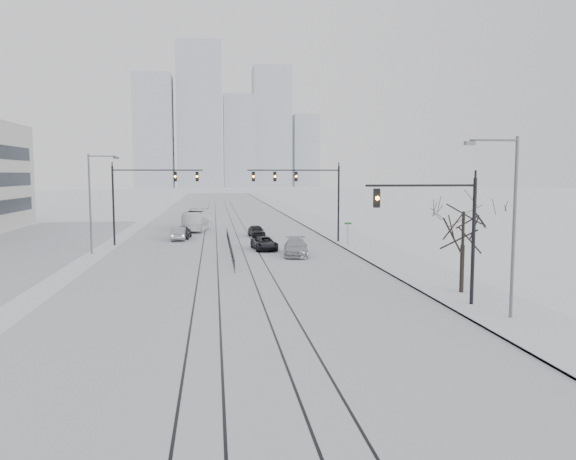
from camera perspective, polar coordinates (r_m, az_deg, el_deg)
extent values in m
plane|color=white|center=(23.56, -3.80, -12.10)|extent=(500.00, 500.00, 0.00)
cube|color=silver|center=(82.71, -6.52, 0.68)|extent=(22.00, 260.00, 0.02)
cube|color=silver|center=(84.03, 2.73, 0.84)|extent=(5.00, 260.00, 0.16)
cube|color=gray|center=(83.63, 1.07, 0.81)|extent=(0.10, 260.00, 0.12)
cube|color=silver|center=(60.74, -25.29, -1.64)|extent=(14.00, 60.00, 0.03)
cube|color=black|center=(62.81, -8.56, -0.92)|extent=(0.10, 180.00, 0.01)
cube|color=black|center=(62.80, -7.28, -0.90)|extent=(0.10, 180.00, 0.01)
cube|color=black|center=(62.85, -5.09, -0.87)|extent=(0.10, 180.00, 0.01)
cube|color=black|center=(62.92, -3.82, -0.86)|extent=(0.10, 180.00, 0.01)
cube|color=#ACB3BD|center=(284.55, -13.47, 9.64)|extent=(18.00, 18.00, 55.00)
cube|color=#ACB3BD|center=(291.88, -8.96, 11.30)|extent=(22.00, 22.00, 72.00)
cube|color=#ACB3BD|center=(299.16, -5.01, 8.90)|extent=(16.00, 16.00, 48.00)
cube|color=#ACB3BD|center=(308.99, -1.70, 10.30)|extent=(20.00, 20.00, 64.00)
cube|color=#ACB3BD|center=(318.82, 1.77, 8.00)|extent=(14.00, 14.00, 40.00)
cylinder|color=black|center=(31.79, 18.31, -1.26)|extent=(0.20, 0.20, 7.00)
cylinder|color=black|center=(30.38, 13.37, 4.43)|extent=(6.00, 0.12, 0.12)
cube|color=black|center=(29.63, 9.00, 3.22)|extent=(0.32, 0.24, 1.00)
sphere|color=orange|center=(29.50, 9.08, 3.21)|extent=(0.22, 0.22, 0.22)
cylinder|color=black|center=(58.91, 5.16, 2.57)|extent=(0.20, 0.20, 8.00)
cylinder|color=black|center=(57.97, 0.58, 6.10)|extent=(9.50, 0.12, 0.12)
cube|color=black|center=(57.53, -3.54, 5.45)|extent=(0.32, 0.24, 1.00)
sphere|color=orange|center=(57.39, -3.53, 5.45)|extent=(0.22, 0.22, 0.22)
cube|color=black|center=(57.72, -1.35, 5.46)|extent=(0.32, 0.24, 1.00)
sphere|color=orange|center=(57.58, -1.34, 5.46)|extent=(0.22, 0.22, 0.22)
cube|color=black|center=(58.00, 0.82, 5.46)|extent=(0.32, 0.24, 1.00)
sphere|color=orange|center=(57.86, 0.84, 5.46)|extent=(0.22, 0.22, 0.22)
cylinder|color=black|center=(59.34, -17.31, 2.36)|extent=(0.20, 0.20, 8.00)
cylinder|color=black|center=(58.65, -13.06, 5.95)|extent=(9.00, 0.12, 0.12)
cube|color=black|center=(58.41, -9.22, 5.39)|extent=(0.32, 0.24, 1.00)
sphere|color=orange|center=(58.27, -9.22, 5.39)|extent=(0.22, 0.22, 0.22)
cube|color=black|center=(58.51, -11.38, 5.35)|extent=(0.32, 0.24, 1.00)
sphere|color=orange|center=(58.37, -11.39, 5.35)|extent=(0.22, 0.22, 0.22)
cylinder|color=#595B60|center=(29.32, 21.97, 0.01)|extent=(0.16, 0.16, 9.00)
cylinder|color=#595B60|center=(28.67, 20.18, 8.57)|extent=(2.40, 0.10, 0.10)
cube|color=#595B60|center=(28.13, 17.98, 8.39)|extent=(0.50, 0.25, 0.18)
cylinder|color=#595B60|center=(53.61, -19.47, 2.49)|extent=(0.16, 0.16, 9.00)
cylinder|color=#595B60|center=(53.33, -18.35, 7.14)|extent=(2.40, 0.10, 0.10)
cube|color=#595B60|center=(53.12, -17.06, 7.02)|extent=(0.50, 0.25, 0.18)
cylinder|color=black|center=(35.09, 17.25, -3.90)|extent=(0.26, 0.26, 3.00)
cylinder|color=black|center=(34.79, 17.36, -0.24)|extent=(0.18, 0.18, 2.50)
cube|color=black|center=(52.78, -5.94, -1.13)|extent=(0.06, 24.00, 0.06)
cube|color=black|center=(52.82, -5.93, -1.56)|extent=(0.06, 24.00, 0.06)
cylinder|color=#595B60|center=(56.29, 6.10, -0.44)|extent=(0.06, 0.06, 2.40)
cube|color=#0C4C19|center=(56.18, 6.11, 0.67)|extent=(0.70, 0.04, 0.18)
imported|color=black|center=(63.79, -10.69, -0.21)|extent=(2.09, 4.43, 1.46)
imported|color=#95989C|center=(62.34, -11.05, -0.37)|extent=(1.58, 4.38, 1.44)
imported|color=black|center=(53.34, -2.42, -1.38)|extent=(2.52, 4.68, 1.25)
imported|color=#A3A4AA|center=(49.43, 0.78, -1.80)|extent=(2.73, 5.36, 1.49)
imported|color=black|center=(64.69, -3.22, -0.10)|extent=(2.01, 4.06, 1.33)
imported|color=white|center=(72.51, -9.18, 1.00)|extent=(3.60, 9.87, 2.69)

